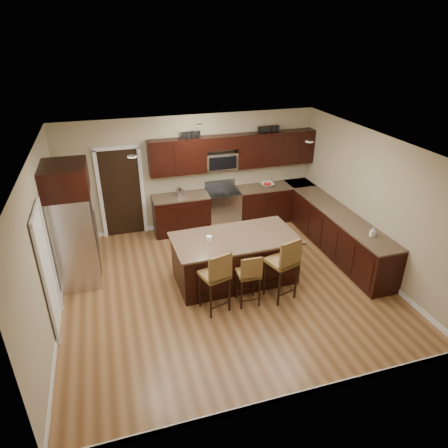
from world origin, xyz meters
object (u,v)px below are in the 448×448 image
object	(u,v)px
range	(223,208)
stool_right	(284,262)
island	(235,260)
stool_left	(216,275)
stool_mid	(249,274)
refrigerator	(73,224)

from	to	relation	value
range	stool_right	bearing A→B (deg)	-86.69
island	range	bearing A→B (deg)	77.16
range	stool_left	world-z (taller)	stool_left
stool_mid	range	bearing A→B (deg)	84.16
stool_left	refrigerator	world-z (taller)	refrigerator
island	stool_left	distance (m)	1.08
stool_right	refrigerator	world-z (taller)	refrigerator
stool_right	refrigerator	size ratio (longest dim) A/B	0.53
range	stool_mid	bearing A→B (deg)	-98.39
stool_left	stool_right	bearing A→B (deg)	-15.74
range	stool_left	xyz separation A→B (m)	(-1.05, -3.13, 0.26)
range	refrigerator	world-z (taller)	refrigerator
stool_left	stool_mid	size ratio (longest dim) A/B	1.15
stool_left	range	bearing A→B (deg)	55.84
island	stool_mid	distance (m)	0.87
stool_left	stool_right	size ratio (longest dim) A/B	0.95
stool_mid	stool_right	xyz separation A→B (m)	(0.64, -0.01, 0.14)
stool_left	stool_right	world-z (taller)	stool_right
range	stool_right	size ratio (longest dim) A/B	0.90
stool_mid	stool_right	size ratio (longest dim) A/B	0.82
range	stool_left	size ratio (longest dim) A/B	0.95
island	stool_left	world-z (taller)	stool_left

